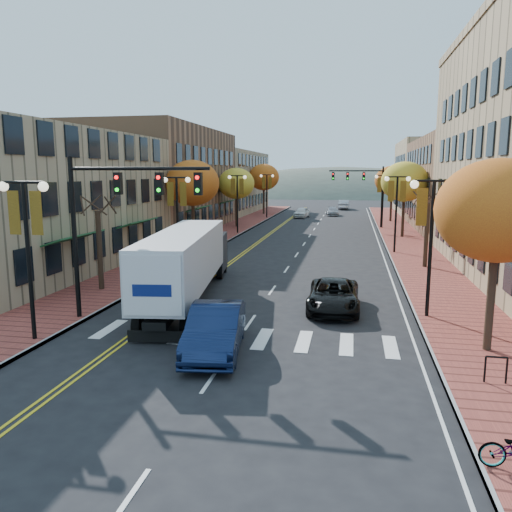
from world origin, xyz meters
The scene contains 31 objects.
ground centered at (0.00, 0.00, 0.00)m, with size 200.00×200.00×0.00m, color black.
sidewalk_left centered at (-9.00, 32.50, 0.07)m, with size 4.00×85.00×0.15m, color brown.
sidewalk_right centered at (9.00, 32.50, 0.07)m, with size 4.00×85.00×0.15m, color brown.
building_left_near centered at (-17.00, 13.00, 4.50)m, with size 12.00×22.00×9.00m, color #9E8966.
building_left_mid centered at (-17.00, 36.00, 5.50)m, with size 12.00×24.00×11.00m, color brown.
building_left_far centered at (-17.00, 61.00, 4.75)m, with size 12.00×26.00×9.50m, color #9E8966.
building_right_mid centered at (18.50, 42.00, 5.00)m, with size 15.00×24.00×10.00m, color brown.
building_right_far centered at (18.50, 64.00, 5.50)m, with size 15.00×20.00×11.00m, color #9E8966.
tree_left_a centered at (-9.00, 8.00, 2.25)m, with size 0.28×0.28×4.20m.
tree_left_b centered at (-9.00, 24.00, 5.45)m, with size 4.48×4.48×7.21m.
tree_left_c centered at (-9.00, 40.00, 5.05)m, with size 4.16×4.16×6.69m.
tree_left_d centered at (-9.00, 58.00, 5.60)m, with size 4.61×4.61×7.42m.
tree_right_a centered at (9.00, 2.00, 5.05)m, with size 4.16×4.16×6.69m.
tree_right_b centered at (9.00, 18.00, 2.25)m, with size 0.28×0.28×4.20m.
tree_right_c centered at (9.00, 34.00, 5.45)m, with size 4.48×4.48×7.21m.
tree_right_d centered at (9.00, 50.00, 5.29)m, with size 4.35×4.35×7.00m.
lamp_left_a centered at (-7.50, 0.00, 4.29)m, with size 1.96×0.36×6.05m.
lamp_left_b centered at (-7.50, 16.00, 4.29)m, with size 1.96×0.36×6.05m.
lamp_left_c centered at (-7.50, 34.00, 4.29)m, with size 1.96×0.36×6.05m.
lamp_left_d centered at (-7.50, 52.00, 4.29)m, with size 1.96×0.36×6.05m.
lamp_right_a centered at (7.50, 6.00, 4.29)m, with size 1.96×0.36×6.05m.
lamp_right_b centered at (7.50, 24.00, 4.29)m, with size 1.96×0.36×6.05m.
lamp_right_c centered at (7.50, 42.00, 4.29)m, with size 1.96×0.36×6.05m.
traffic_mast_near centered at (-5.48, 3.00, 4.92)m, with size 6.10×0.35×7.00m.
traffic_mast_far centered at (5.48, 42.00, 4.92)m, with size 6.10×0.34×7.00m.
semi_truck centered at (-3.80, 7.27, 2.09)m, with size 4.21×14.50×3.58m.
navy_sedan centered at (-0.50, 0.30, 0.84)m, with size 1.79×5.12×1.69m, color #0D1837.
black_suv centered at (3.42, 6.66, 0.70)m, with size 2.32×5.03×1.40m, color black.
car_far_white centered at (-2.86, 54.23, 0.73)m, with size 1.73×4.31×1.47m, color silver.
car_far_silver centered at (1.21, 58.58, 0.62)m, with size 1.74×4.29×1.25m, color #9C9CA3.
car_far_oncoming centered at (2.68, 71.48, 0.81)m, with size 1.71×4.89×1.61m, color #B8B8C0.
Camera 1 is at (4.16, -16.15, 6.36)m, focal length 35.00 mm.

